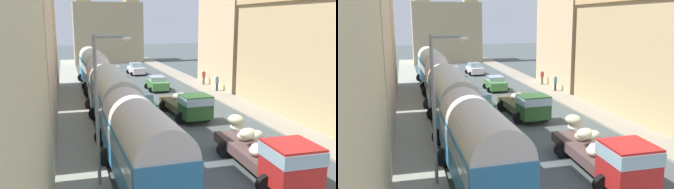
{
  "view_description": "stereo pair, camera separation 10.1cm",
  "coord_description": "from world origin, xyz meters",
  "views": [
    {
      "loc": [
        -7.75,
        -8.7,
        7.56
      ],
      "look_at": [
        0.0,
        18.12,
        1.74
      ],
      "focal_mm": 38.42,
      "sensor_mm": 36.0,
      "label": 1
    },
    {
      "loc": [
        -7.65,
        -8.73,
        7.56
      ],
      "look_at": [
        0.0,
        18.12,
        1.74
      ],
      "focal_mm": 38.42,
      "sensor_mm": 36.0,
      "label": 2
    }
  ],
  "objects": [
    {
      "name": "building_left_2",
      "position": [
        -10.56,
        28.43,
        5.5
      ],
      "size": [
        4.53,
        13.81,
        10.94
      ],
      "color": "tan",
      "rests_on": "ground"
    },
    {
      "name": "sidewalk_left",
      "position": [
        -7.25,
        27.0,
        0.07
      ],
      "size": [
        2.5,
        70.0,
        0.14
      ],
      "primitive_type": "cube",
      "color": "#9A9C8E",
      "rests_on": "ground"
    },
    {
      "name": "streetlamp_near",
      "position": [
        -6.29,
        6.97,
        4.11
      ],
      "size": [
        1.67,
        0.28,
        6.95
      ],
      "color": "gray",
      "rests_on": "ground"
    },
    {
      "name": "building_left_1",
      "position": [
        -10.87,
        14.67,
        6.52
      ],
      "size": [
        5.21,
        12.22,
        12.98
      ],
      "color": "beige",
      "rests_on": "ground"
    },
    {
      "name": "cargo_truck_1",
      "position": [
        1.27,
        16.88,
        1.13
      ],
      "size": [
        3.15,
        6.82,
        2.16
      ],
      "color": "#275126",
      "rests_on": "ground"
    },
    {
      "name": "pedestrian_0",
      "position": [
        7.66,
        25.9,
        1.03
      ],
      "size": [
        0.48,
        0.48,
        1.8
      ],
      "color": "#1C2840",
      "rests_on": "ground"
    },
    {
      "name": "sidewalk_right",
      "position": [
        7.25,
        27.0,
        0.07
      ],
      "size": [
        2.5,
        70.0,
        0.14
      ],
      "primitive_type": "cube",
      "color": "gray",
      "rests_on": "ground"
    },
    {
      "name": "parked_bus_1",
      "position": [
        -4.6,
        15.5,
        2.31
      ],
      "size": [
        3.37,
        9.29,
        4.18
      ],
      "color": "teal",
      "rests_on": "ground"
    },
    {
      "name": "cargo_truck_0",
      "position": [
        1.5,
        5.58,
        1.24
      ],
      "size": [
        3.05,
        7.54,
        2.4
      ],
      "color": "red",
      "rests_on": "ground"
    },
    {
      "name": "building_right_2",
      "position": [
        10.95,
        28.99,
        6.52
      ],
      "size": [
        5.4,
        9.85,
        12.98
      ],
      "color": "#D9B689",
      "rests_on": "ground"
    },
    {
      "name": "pedestrian_2",
      "position": [
        7.75,
        29.92,
        1.04
      ],
      "size": [
        0.49,
        0.49,
        1.83
      ],
      "color": "#505348",
      "rests_on": "ground"
    },
    {
      "name": "car_3",
      "position": [
        -1.41,
        38.81,
        0.76
      ],
      "size": [
        2.33,
        4.19,
        1.5
      ],
      "color": "silver",
      "rests_on": "ground"
    },
    {
      "name": "parked_bus_3",
      "position": [
        -4.6,
        33.5,
        2.37
      ],
      "size": [
        3.46,
        9.92,
        4.25
      ],
      "color": "teal",
      "rests_on": "ground"
    },
    {
      "name": "building_right_1",
      "position": [
        10.91,
        16.19,
        4.9
      ],
      "size": [
        5.3,
        13.99,
        9.72
      ],
      "color": "tan",
      "rests_on": "ground"
    },
    {
      "name": "ground_plane",
      "position": [
        0.0,
        27.0,
        0.0
      ],
      "size": [
        154.0,
        154.0,
        0.0
      ],
      "primitive_type": "plane",
      "color": "#485152"
    },
    {
      "name": "car_0",
      "position": [
        1.8,
        28.62,
        0.8
      ],
      "size": [
        2.44,
        3.83,
        1.57
      ],
      "color": "#4E9349",
      "rests_on": "ground"
    },
    {
      "name": "car_2",
      "position": [
        -1.78,
        19.65,
        0.84
      ],
      "size": [
        2.2,
        4.34,
        1.69
      ],
      "color": "#49934A",
      "rests_on": "ground"
    },
    {
      "name": "distant_church",
      "position": [
        -0.0,
        57.11,
        6.18
      ],
      "size": [
        11.96,
        6.12,
        18.18
      ],
      "color": "tan",
      "rests_on": "ground"
    },
    {
      "name": "car_1",
      "position": [
        1.84,
        40.58,
        0.83
      ],
      "size": [
        2.46,
        3.86,
        1.68
      ],
      "color": "silver",
      "rests_on": "ground"
    },
    {
      "name": "parked_bus_0",
      "position": [
        -4.6,
        6.5,
        2.15
      ],
      "size": [
        3.47,
        8.54,
        3.94
      ],
      "color": "teal",
      "rests_on": "ground"
    },
    {
      "name": "parked_bus_2",
      "position": [
        -4.6,
        24.5,
        2.21
      ],
      "size": [
        3.42,
        9.03,
        3.99
      ],
      "color": "silver",
      "rests_on": "ground"
    }
  ]
}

